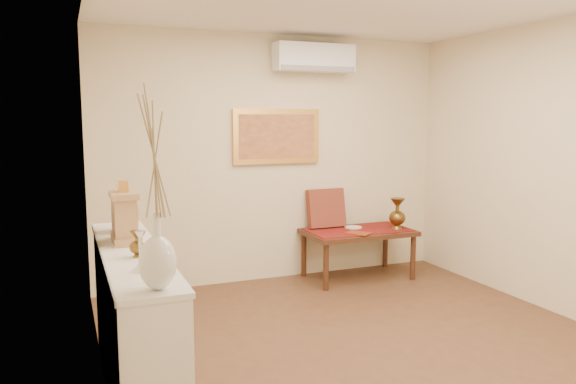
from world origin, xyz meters
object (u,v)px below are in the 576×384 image
wooden_chest (124,215)px  low_table (358,236)px  mantel_clock (124,216)px  white_vase (155,191)px  display_ledge (134,325)px  brass_urn_tall (397,210)px

wooden_chest → low_table: bearing=25.3°
mantel_clock → wooden_chest: (0.04, 0.37, -0.05)m
white_vase → wooden_chest: white_vase is taller
mantel_clock → low_table: size_ratio=0.34×
low_table → display_ledge: bearing=-144.9°
low_table → white_vase: bearing=-133.7°
wooden_chest → brass_urn_tall: bearing=20.3°
brass_urn_tall → display_ledge: 3.59m
low_table → mantel_clock: bearing=-148.8°
mantel_clock → low_table: bearing=31.2°
display_ledge → mantel_clock: mantel_clock is taller
low_table → brass_urn_tall: bearing=-14.5°
display_ledge → low_table: bearing=35.1°
display_ledge → wooden_chest: (0.03, 0.63, 0.61)m
brass_urn_tall → wooden_chest: 3.30m
wooden_chest → low_table: 2.99m
white_vase → mantel_clock: size_ratio=2.35×
wooden_chest → display_ledge: bearing=-92.6°
display_ledge → wooden_chest: size_ratio=8.28×
display_ledge → wooden_chest: wooden_chest is taller
mantel_clock → white_vase: bearing=-88.2°
white_vase → display_ledge: white_vase is taller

